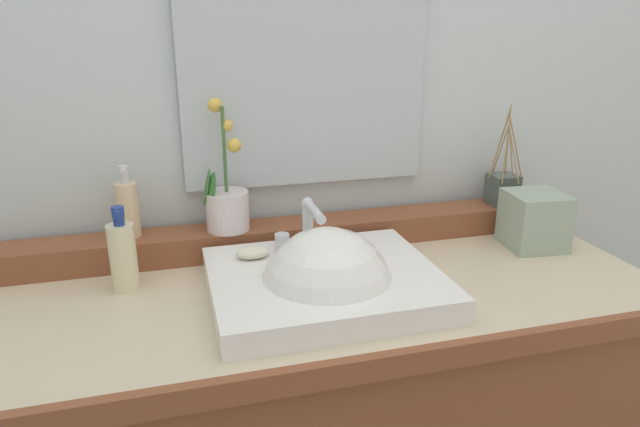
{
  "coord_description": "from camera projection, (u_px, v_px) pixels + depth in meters",
  "views": [
    {
      "loc": [
        -0.28,
        -1.02,
        1.37
      ],
      "look_at": [
        -0.0,
        -0.01,
        1.02
      ],
      "focal_mm": 31.64,
      "sensor_mm": 36.0,
      "label": 1
    }
  ],
  "objects": [
    {
      "name": "sink_basin",
      "position": [
        325.0,
        290.0,
        1.11
      ],
      "size": [
        0.45,
        0.38,
        0.29
      ],
      "color": "white",
      "rests_on": "vanity_cabinet"
    },
    {
      "name": "soap_bar",
      "position": [
        253.0,
        253.0,
        1.17
      ],
      "size": [
        0.07,
        0.04,
        0.02
      ],
      "primitive_type": "ellipsoid",
      "color": "silver",
      "rests_on": "sink_basin"
    },
    {
      "name": "wall_back",
      "position": [
        276.0,
        19.0,
        1.35
      ],
      "size": [
        3.11,
        0.2,
        2.76
      ],
      "primitive_type": "cube",
      "color": "silver",
      "rests_on": "ground"
    },
    {
      "name": "mirror",
      "position": [
        306.0,
        73.0,
        1.3
      ],
      "size": [
        0.58,
        0.02,
        0.52
      ],
      "primitive_type": "cube",
      "color": "silver"
    },
    {
      "name": "lotion_bottle",
      "position": [
        123.0,
        255.0,
        1.13
      ],
      "size": [
        0.05,
        0.06,
        0.18
      ],
      "color": "beige",
      "rests_on": "vanity_cabinet"
    },
    {
      "name": "tissue_box",
      "position": [
        534.0,
        220.0,
        1.35
      ],
      "size": [
        0.14,
        0.14,
        0.13
      ],
      "primitive_type": "cube",
      "rotation": [
        0.0,
        0.0,
        -0.1
      ],
      "color": "#94A992",
      "rests_on": "vanity_cabinet"
    },
    {
      "name": "soap_dispenser",
      "position": [
        128.0,
        208.0,
        1.24
      ],
      "size": [
        0.05,
        0.05,
        0.16
      ],
      "color": "beige",
      "rests_on": "back_ledge"
    },
    {
      "name": "reed_diffuser",
      "position": [
        502.0,
        188.0,
        1.47
      ],
      "size": [
        0.09,
        0.11,
        0.26
      ],
      "color": "#46524C",
      "rests_on": "back_ledge"
    },
    {
      "name": "back_ledge",
      "position": [
        295.0,
        235.0,
        1.36
      ],
      "size": [
        1.33,
        0.1,
        0.06
      ],
      "primitive_type": "cube",
      "color": "brown",
      "rests_on": "vanity_cabinet"
    },
    {
      "name": "potted_plant",
      "position": [
        227.0,
        202.0,
        1.28
      ],
      "size": [
        0.11,
        0.1,
        0.3
      ],
      "color": "silver",
      "rests_on": "back_ledge"
    }
  ]
}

